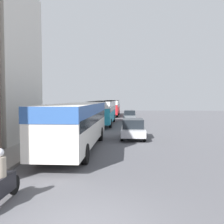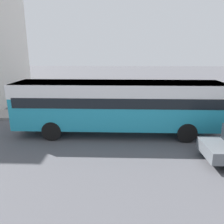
# 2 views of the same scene
# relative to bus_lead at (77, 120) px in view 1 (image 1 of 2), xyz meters

# --- Properties ---
(bus_lead) EXTENTS (2.51, 10.91, 2.86)m
(bus_lead) POSITION_rel_bus_lead_xyz_m (0.00, 0.00, 0.00)
(bus_lead) COLOR silver
(bus_lead) RESTS_ON ground_plane
(bus_following) EXTENTS (2.50, 11.14, 2.87)m
(bus_following) POSITION_rel_bus_lead_xyz_m (0.16, 15.03, 0.01)
(bus_following) COLOR teal
(bus_following) RESTS_ON ground_plane
(bus_third_in_line) EXTENTS (2.60, 10.63, 2.83)m
(bus_third_in_line) POSITION_rel_bus_lead_xyz_m (0.19, 30.21, -0.02)
(bus_third_in_line) COLOR red
(bus_third_in_line) RESTS_ON ground_plane
(motorcycle_behind_lead) EXTENTS (0.38, 2.24, 1.73)m
(motorcycle_behind_lead) POSITION_rel_bus_lead_xyz_m (-0.59, -8.15, -1.19)
(motorcycle_behind_lead) COLOR black
(motorcycle_behind_lead) RESTS_ON ground_plane
(car_crossing) EXTENTS (1.90, 4.19, 1.57)m
(car_crossing) POSITION_rel_bus_lead_xyz_m (3.57, 4.52, -1.07)
(car_crossing) COLOR #B7B7BC
(car_crossing) RESTS_ON ground_plane
(car_far_curb) EXTENTS (1.83, 4.34, 1.48)m
(car_far_curb) POSITION_rel_bus_lead_xyz_m (3.40, 20.69, -1.10)
(car_far_curb) COLOR slate
(car_far_curb) RESTS_ON ground_plane
(pedestrian_near_curb) EXTENTS (0.44, 0.44, 1.58)m
(pedestrian_near_curb) POSITION_rel_bus_lead_xyz_m (-3.04, 4.57, -0.93)
(pedestrian_near_curb) COLOR #232838
(pedestrian_near_curb) RESTS_ON sidewalk
(pedestrian_walking_away) EXTENTS (0.41, 0.41, 1.80)m
(pedestrian_walking_away) POSITION_rel_bus_lead_xyz_m (-3.12, 22.60, -0.81)
(pedestrian_walking_away) COLOR #232838
(pedestrian_walking_away) RESTS_ON sidewalk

